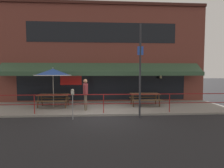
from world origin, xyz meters
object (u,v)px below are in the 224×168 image
picnic_table_left (53,97)px  street_sign_pole (140,70)px  picnic_table_centre (145,96)px  pedestrian_walking (85,93)px  patio_umbrella_left (53,72)px  parking_meter_near (73,95)px

picnic_table_left → street_sign_pole: 5.54m
picnic_table_centre → picnic_table_left: bearing=-179.3°
pedestrian_walking → street_sign_pole: bearing=-28.9°
patio_umbrella_left → parking_meter_near: size_ratio=1.67×
picnic_table_centre → pedestrian_walking: pedestrian_walking is taller
parking_meter_near → picnic_table_centre: bearing=33.4°
street_sign_pole → pedestrian_walking: bearing=151.1°
street_sign_pole → patio_umbrella_left: bearing=151.8°
picnic_table_left → picnic_table_centre: same height
picnic_table_centre → street_sign_pole: (-0.91, -2.58, 1.56)m
parking_meter_near → street_sign_pole: street_sign_pole is taller
picnic_table_centre → pedestrian_walking: size_ratio=1.05×
picnic_table_left → street_sign_pole: size_ratio=0.41×
picnic_table_left → pedestrian_walking: 2.28m
pedestrian_walking → parking_meter_near: 1.64m
patio_umbrella_left → street_sign_pole: 5.32m
picnic_table_left → picnic_table_centre: size_ratio=1.00×
picnic_table_left → street_sign_pole: bearing=-28.2°
picnic_table_centre → pedestrian_walking: (-3.59, -1.09, 0.35)m
picnic_table_left → picnic_table_centre: 5.59m
picnic_table_left → street_sign_pole: (4.69, -2.51, 1.56)m
picnic_table_left → parking_meter_near: parking_meter_near is taller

